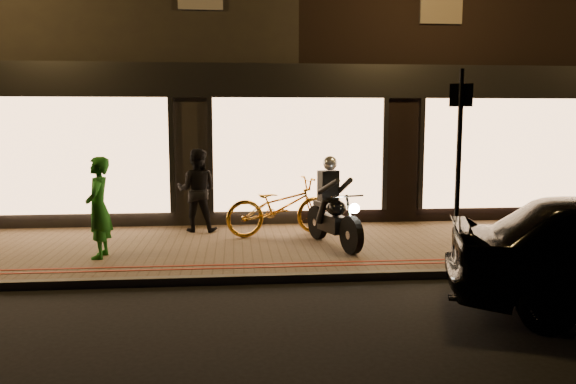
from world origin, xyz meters
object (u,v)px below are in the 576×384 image
object	(u,v)px
sign_post	(459,155)
bicycle_gold	(280,207)
person_green	(99,208)
motorcycle	(333,211)

from	to	relation	value
sign_post	bicycle_gold	bearing A→B (deg)	139.74
bicycle_gold	person_green	xyz separation A→B (m)	(-3.06, -1.50, 0.26)
motorcycle	person_green	xyz separation A→B (m)	(-3.91, -0.52, 0.21)
motorcycle	person_green	size ratio (longest dim) A/B	1.15
motorcycle	bicycle_gold	bearing A→B (deg)	113.89
person_green	bicycle_gold	bearing A→B (deg)	116.36
sign_post	bicycle_gold	distance (m)	3.61
bicycle_gold	motorcycle	bearing A→B (deg)	-151.90
person_green	sign_post	bearing A→B (deg)	82.99
motorcycle	person_green	bearing A→B (deg)	170.43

